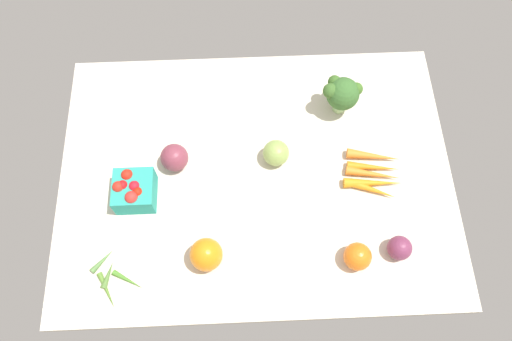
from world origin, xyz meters
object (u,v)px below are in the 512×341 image
(bell_pepper_orange, at_px, (206,255))
(red_onion_near_basket, at_px, (174,158))
(heirloom_tomato_orange, at_px, (358,257))
(heirloom_tomato_green, at_px, (276,153))
(red_onion_center, at_px, (400,248))
(broccoli_head, at_px, (341,93))
(carrot_bunch, at_px, (373,173))
(okra_pile, at_px, (111,277))
(berry_basket, at_px, (134,190))

(bell_pepper_orange, bearing_deg, red_onion_near_basket, -72.37)
(heirloom_tomato_orange, height_order, bell_pepper_orange, bell_pepper_orange)
(heirloom_tomato_green, height_order, red_onion_center, heirloom_tomato_green)
(broccoli_head, bearing_deg, carrot_bunch, 108.26)
(carrot_bunch, bearing_deg, heirloom_tomato_orange, 71.75)
(red_onion_center, bearing_deg, heirloom_tomato_orange, 9.55)
(red_onion_near_basket, distance_m, red_onion_center, 0.61)
(carrot_bunch, distance_m, okra_pile, 0.71)
(heirloom_tomato_orange, distance_m, red_onion_center, 0.11)
(bell_pepper_orange, distance_m, red_onion_center, 0.47)
(berry_basket, height_order, heirloom_tomato_orange, berry_basket)
(heirloom_tomato_orange, distance_m, red_onion_near_basket, 0.53)
(okra_pile, distance_m, broccoli_head, 0.76)
(okra_pile, height_order, red_onion_center, red_onion_center)
(carrot_bunch, relative_size, red_onion_near_basket, 2.21)
(berry_basket, height_order, red_onion_near_basket, berry_basket)
(heirloom_tomato_orange, xyz_separation_m, heirloom_tomato_green, (0.18, -0.29, 0.00))
(berry_basket, xyz_separation_m, heirloom_tomato_green, (-0.37, -0.09, -0.01))
(carrot_bunch, xyz_separation_m, heirloom_tomato_orange, (0.07, 0.23, 0.02))
(red_onion_near_basket, xyz_separation_m, broccoli_head, (-0.45, -0.16, 0.04))
(bell_pepper_orange, bearing_deg, broccoli_head, -131.12)
(red_onion_near_basket, bearing_deg, berry_basket, 41.97)
(broccoli_head, bearing_deg, heirloom_tomato_green, 39.74)
(berry_basket, xyz_separation_m, red_onion_center, (-0.65, 0.17, -0.01))
(bell_pepper_orange, xyz_separation_m, red_onion_near_basket, (0.08, -0.26, -0.01))
(carrot_bunch, bearing_deg, bell_pepper_orange, 25.52)
(carrot_bunch, distance_m, bell_pepper_orange, 0.49)
(berry_basket, xyz_separation_m, carrot_bunch, (-0.62, -0.03, -0.03))
(heirloom_tomato_orange, distance_m, broccoli_head, 0.44)
(okra_pile, bearing_deg, broccoli_head, -142.77)
(broccoli_head, bearing_deg, berry_basket, 24.10)
(heirloom_tomato_green, relative_size, broccoli_head, 0.58)
(berry_basket, height_order, bell_pepper_orange, bell_pepper_orange)
(red_onion_near_basket, xyz_separation_m, red_onion_center, (-0.55, 0.26, -0.01))
(bell_pepper_orange, relative_size, broccoli_head, 0.71)
(heirloom_tomato_orange, relative_size, okra_pile, 0.46)
(heirloom_tomato_orange, distance_m, heirloom_tomato_green, 0.34)
(carrot_bunch, height_order, heirloom_tomato_green, heirloom_tomato_green)
(carrot_bunch, xyz_separation_m, bell_pepper_orange, (0.44, 0.21, 0.03))
(bell_pepper_orange, bearing_deg, carrot_bunch, -154.48)
(red_onion_near_basket, relative_size, broccoli_head, 0.61)
(berry_basket, bearing_deg, red_onion_near_basket, -138.03)
(berry_basket, relative_size, bell_pepper_orange, 1.19)
(bell_pepper_orange, relative_size, red_onion_center, 1.42)
(carrot_bunch, xyz_separation_m, okra_pile, (0.67, 0.24, -0.01))
(red_onion_near_basket, bearing_deg, heirloom_tomato_orange, 147.75)
(red_onion_center, xyz_separation_m, broccoli_head, (0.10, -0.42, 0.05))
(okra_pile, bearing_deg, red_onion_center, -177.10)
(heirloom_tomato_orange, relative_size, heirloom_tomato_green, 0.98)
(carrot_bunch, bearing_deg, red_onion_near_basket, -6.06)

